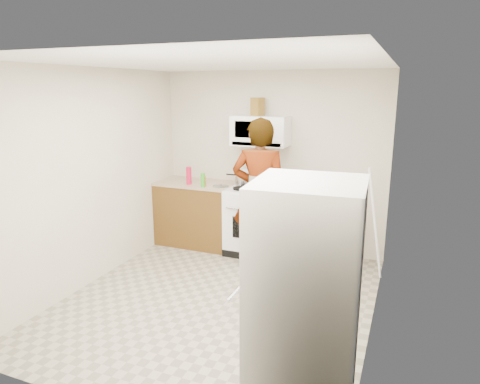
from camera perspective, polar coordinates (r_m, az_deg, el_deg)
The scene contains 20 objects.
floor at distance 4.85m, azimuth -2.81°, elevation -14.15°, with size 3.60×3.60×0.00m, color gray.
back_wall at distance 6.05m, azimuth 4.17°, elevation 4.01°, with size 3.20×0.02×2.50m, color beige.
right_wall at distance 4.02m, azimuth 18.01°, elevation -1.61°, with size 0.02×3.60×2.50m, color beige.
cabinet_left at distance 6.35m, azimuth -5.77°, elevation -2.96°, with size 1.12×0.62×0.90m, color #573714.
counter_left at distance 6.24m, azimuth -5.87°, elevation 1.16°, with size 1.14×0.64×0.04m, color #9F846B.
cabinet_right at distance 5.79m, azimuth 9.55°, elevation -4.77°, with size 0.80×0.62×0.90m, color #573714.
counter_right at distance 5.66m, azimuth 9.74°, elevation -0.27°, with size 0.82×0.64×0.04m, color #9F846B.
gas_range at distance 5.97m, azimuth 2.22°, elevation -3.64°, with size 0.76×0.65×1.13m.
microwave at distance 5.85m, azimuth 2.76°, elevation 8.15°, with size 0.76×0.38×0.40m, color white.
person at distance 5.36m, azimuth 2.63°, elevation -0.37°, with size 0.70×0.46×1.93m, color tan.
fridge at distance 3.01m, azimuth 8.65°, elevation -14.55°, with size 0.70×0.70×1.70m, color silver.
kettle at distance 5.78m, azimuth 10.58°, elevation 1.10°, with size 0.15×0.15×0.18m, color silver.
jug at distance 5.86m, azimuth 2.36°, elevation 11.30°, with size 0.14×0.14×0.24m, color brown.
saucepan at distance 6.02m, azimuth 0.51°, elevation 1.79°, with size 0.25×0.25×0.13m, color #AFAFB3.
tray at distance 5.66m, azimuth 2.92°, elevation 0.30°, with size 0.25×0.16×0.05m, color white.
bottle_spray at distance 6.08m, azimuth -6.84°, elevation 2.18°, with size 0.07×0.07×0.25m, color #BF0E33.
bottle_hot_sauce at distance 5.93m, azimuth -4.80°, elevation 1.42°, with size 0.05×0.05×0.15m, color #DA4F18.
bottle_green_cap at distance 5.90m, azimuth -4.98°, elevation 1.58°, with size 0.06×0.06×0.19m, color #2A9A1C.
pot_lid at distance 5.94m, azimuth -2.57°, elevation 0.81°, with size 0.23×0.23×0.01m, color silver.
broom at distance 5.28m, azimuth 17.57°, elevation -4.17°, with size 0.03×0.03×1.40m, color white.
Camera 1 is at (1.82, -3.89, 2.27)m, focal length 32.00 mm.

